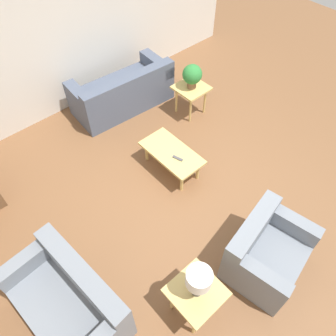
# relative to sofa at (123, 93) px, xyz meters

# --- Properties ---
(ground_plane) EXTENTS (14.00, 14.00, 0.00)m
(ground_plane) POSITION_rel_sofa_xyz_m (-2.32, 0.46, -0.31)
(ground_plane) COLOR brown
(wall_right) EXTENTS (0.12, 7.20, 2.70)m
(wall_right) POSITION_rel_sofa_xyz_m (0.74, 0.46, 1.04)
(wall_right) COLOR silver
(wall_right) RESTS_ON ground_plane
(sofa) EXTENTS (0.93, 1.84, 0.78)m
(sofa) POSITION_rel_sofa_xyz_m (0.00, 0.00, 0.00)
(sofa) COLOR #4C566B
(sofa) RESTS_ON ground_plane
(armchair) EXTENTS (0.93, 1.10, 0.78)m
(armchair) POSITION_rel_sofa_xyz_m (-3.63, 0.60, 0.01)
(armchair) COLOR slate
(armchair) RESTS_ON ground_plane
(loveseat) EXTENTS (1.43, 0.87, 0.78)m
(loveseat) POSITION_rel_sofa_xyz_m (-2.57, 2.65, 0.00)
(loveseat) COLOR slate
(loveseat) RESTS_ON ground_plane
(coffee_table) EXTENTS (0.98, 0.51, 0.38)m
(coffee_table) POSITION_rel_sofa_xyz_m (-1.72, 0.37, 0.03)
(coffee_table) COLOR tan
(coffee_table) RESTS_ON ground_plane
(side_table_plant) EXTENTS (0.53, 0.53, 0.55)m
(side_table_plant) POSITION_rel_sofa_xyz_m (-0.93, -0.80, 0.16)
(side_table_plant) COLOR tan
(side_table_plant) RESTS_ON ground_plane
(side_table_lamp) EXTENTS (0.53, 0.53, 0.55)m
(side_table_lamp) POSITION_rel_sofa_xyz_m (-3.46, 1.61, 0.16)
(side_table_lamp) COLOR tan
(side_table_lamp) RESTS_ON ground_plane
(potted_plant) EXTENTS (0.33, 0.33, 0.42)m
(potted_plant) POSITION_rel_sofa_xyz_m (-0.93, -0.80, 0.48)
(potted_plant) COLOR brown
(potted_plant) RESTS_ON side_table_plant
(table_lamp) EXTENTS (0.26, 0.26, 0.45)m
(table_lamp) POSITION_rel_sofa_xyz_m (-3.46, 1.61, 0.55)
(table_lamp) COLOR #333333
(table_lamp) RESTS_ON side_table_lamp
(remote_control) EXTENTS (0.16, 0.08, 0.02)m
(remote_control) POSITION_rel_sofa_xyz_m (-1.87, 0.40, 0.09)
(remote_control) COLOR #4C4C51
(remote_control) RESTS_ON coffee_table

